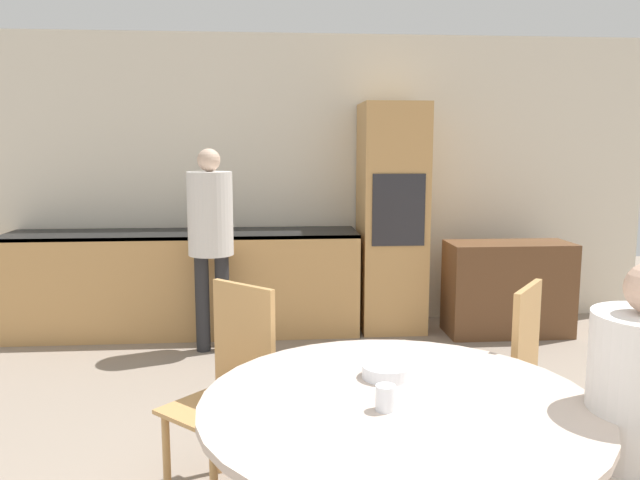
{
  "coord_description": "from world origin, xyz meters",
  "views": [
    {
      "loc": [
        -0.21,
        -0.7,
        1.61
      ],
      "look_at": [
        0.07,
        2.85,
        1.08
      ],
      "focal_mm": 35.0,
      "sensor_mm": 36.0,
      "label": 1
    }
  ],
  "objects_px": {
    "sideboard": "(508,288)",
    "bowl_near": "(386,371)",
    "cup": "(385,398)",
    "dining_table": "(398,453)",
    "chair_far_left": "(231,380)",
    "chair_far_right": "(506,374)",
    "oven_unit": "(392,218)",
    "person_standing": "(211,228)"
  },
  "relations": [
    {
      "from": "oven_unit",
      "to": "dining_table",
      "type": "height_order",
      "value": "oven_unit"
    },
    {
      "from": "sideboard",
      "to": "oven_unit",
      "type": "bearing_deg",
      "value": 164.79
    },
    {
      "from": "chair_far_right",
      "to": "cup",
      "type": "distance_m",
      "value": 1.09
    },
    {
      "from": "cup",
      "to": "sideboard",
      "type": "bearing_deg",
      "value": 62.11
    },
    {
      "from": "sideboard",
      "to": "person_standing",
      "type": "bearing_deg",
      "value": -174.11
    },
    {
      "from": "cup",
      "to": "oven_unit",
      "type": "bearing_deg",
      "value": 78.66
    },
    {
      "from": "sideboard",
      "to": "dining_table",
      "type": "height_order",
      "value": "sideboard"
    },
    {
      "from": "sideboard",
      "to": "dining_table",
      "type": "bearing_deg",
      "value": -117.54
    },
    {
      "from": "chair_far_left",
      "to": "sideboard",
      "type": "bearing_deg",
      "value": 89.46
    },
    {
      "from": "bowl_near",
      "to": "cup",
      "type": "bearing_deg",
      "value": -101.16
    },
    {
      "from": "dining_table",
      "to": "sideboard",
      "type": "bearing_deg",
      "value": 62.46
    },
    {
      "from": "bowl_near",
      "to": "sideboard",
      "type": "bearing_deg",
      "value": 60.56
    },
    {
      "from": "bowl_near",
      "to": "oven_unit",
      "type": "bearing_deg",
      "value": 78.64
    },
    {
      "from": "sideboard",
      "to": "bowl_near",
      "type": "bearing_deg",
      "value": -119.44
    },
    {
      "from": "chair_far_left",
      "to": "oven_unit",
      "type": "bearing_deg",
      "value": 107.44
    },
    {
      "from": "oven_unit",
      "to": "chair_far_left",
      "type": "relative_size",
      "value": 2.03
    },
    {
      "from": "chair_far_right",
      "to": "person_standing",
      "type": "bearing_deg",
      "value": -105.52
    },
    {
      "from": "person_standing",
      "to": "bowl_near",
      "type": "xyz_separation_m",
      "value": [
        0.9,
        -2.57,
        -0.24
      ]
    },
    {
      "from": "sideboard",
      "to": "chair_far_right",
      "type": "bearing_deg",
      "value": -111.54
    },
    {
      "from": "sideboard",
      "to": "chair_far_left",
      "type": "relative_size",
      "value": 1.08
    },
    {
      "from": "oven_unit",
      "to": "sideboard",
      "type": "bearing_deg",
      "value": -15.21
    },
    {
      "from": "sideboard",
      "to": "person_standing",
      "type": "xyz_separation_m",
      "value": [
        -2.5,
        -0.26,
        0.59
      ]
    },
    {
      "from": "oven_unit",
      "to": "chair_far_right",
      "type": "xyz_separation_m",
      "value": [
        0.05,
        -2.61,
        -0.45
      ]
    },
    {
      "from": "person_standing",
      "to": "bowl_near",
      "type": "relative_size",
      "value": 8.46
    },
    {
      "from": "chair_far_left",
      "to": "chair_far_right",
      "type": "xyz_separation_m",
      "value": [
        1.3,
        -0.03,
        0.0
      ]
    },
    {
      "from": "dining_table",
      "to": "chair_far_left",
      "type": "bearing_deg",
      "value": 130.85
    },
    {
      "from": "oven_unit",
      "to": "dining_table",
      "type": "relative_size",
      "value": 1.4
    },
    {
      "from": "person_standing",
      "to": "dining_table",
      "type": "bearing_deg",
      "value": -71.98
    },
    {
      "from": "oven_unit",
      "to": "sideboard",
      "type": "xyz_separation_m",
      "value": [
        0.97,
        -0.26,
        -0.59
      ]
    },
    {
      "from": "chair_far_right",
      "to": "person_standing",
      "type": "distance_m",
      "value": 2.65
    },
    {
      "from": "chair_far_right",
      "to": "bowl_near",
      "type": "bearing_deg",
      "value": -16.83
    },
    {
      "from": "cup",
      "to": "dining_table",
      "type": "bearing_deg",
      "value": 49.58
    },
    {
      "from": "chair_far_left",
      "to": "cup",
      "type": "height_order",
      "value": "chair_far_left"
    },
    {
      "from": "sideboard",
      "to": "bowl_near",
      "type": "xyz_separation_m",
      "value": [
        -1.59,
        -2.82,
        0.35
      ]
    },
    {
      "from": "sideboard",
      "to": "cup",
      "type": "height_order",
      "value": "cup"
    },
    {
      "from": "cup",
      "to": "chair_far_right",
      "type": "bearing_deg",
      "value": 46.98
    },
    {
      "from": "chair_far_left",
      "to": "dining_table",
      "type": "bearing_deg",
      "value": -5.83
    },
    {
      "from": "chair_far_right",
      "to": "cup",
      "type": "xyz_separation_m",
      "value": [
        -0.73,
        -0.78,
        0.23
      ]
    },
    {
      "from": "sideboard",
      "to": "chair_far_right",
      "type": "relative_size",
      "value": 1.08
    },
    {
      "from": "chair_far_right",
      "to": "bowl_near",
      "type": "height_order",
      "value": "chair_far_right"
    },
    {
      "from": "sideboard",
      "to": "bowl_near",
      "type": "height_order",
      "value": "sideboard"
    },
    {
      "from": "oven_unit",
      "to": "cup",
      "type": "bearing_deg",
      "value": -101.34
    }
  ]
}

